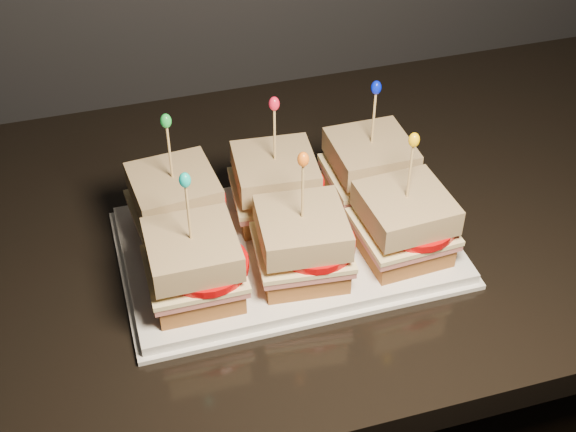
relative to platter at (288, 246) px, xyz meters
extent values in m
cube|color=black|center=(-0.13, 0.06, -0.03)|extent=(2.20, 0.64, 0.04)
cube|color=white|center=(0.00, 0.00, 0.00)|extent=(0.38, 0.23, 0.02)
cube|color=white|center=(0.00, 0.00, -0.01)|extent=(0.39, 0.25, 0.01)
cube|color=brown|center=(-0.12, 0.05, 0.02)|extent=(0.10, 0.10, 0.03)
cube|color=#B56A62|center=(-0.12, 0.05, 0.04)|extent=(0.11, 0.10, 0.01)
cube|color=#FAE7A2|center=(-0.12, 0.05, 0.05)|extent=(0.11, 0.11, 0.01)
cylinder|color=#C20607|center=(-0.11, 0.05, 0.05)|extent=(0.09, 0.09, 0.01)
cube|color=brown|center=(-0.12, 0.05, 0.07)|extent=(0.10, 0.10, 0.03)
cylinder|color=tan|center=(-0.12, 0.05, 0.12)|extent=(0.00, 0.00, 0.09)
ellipsoid|color=green|center=(-0.12, 0.05, 0.16)|extent=(0.01, 0.01, 0.02)
cube|color=brown|center=(0.00, 0.05, 0.02)|extent=(0.10, 0.10, 0.03)
cube|color=#B56A62|center=(0.00, 0.05, 0.04)|extent=(0.11, 0.10, 0.01)
cube|color=#FAE7A2|center=(0.00, 0.05, 0.05)|extent=(0.11, 0.11, 0.01)
cylinder|color=#C20607|center=(0.01, 0.05, 0.05)|extent=(0.09, 0.09, 0.01)
cube|color=brown|center=(0.00, 0.05, 0.07)|extent=(0.10, 0.10, 0.03)
cylinder|color=tan|center=(0.00, 0.05, 0.12)|extent=(0.00, 0.00, 0.09)
ellipsoid|color=red|center=(0.00, 0.05, 0.16)|extent=(0.01, 0.01, 0.02)
cube|color=brown|center=(0.12, 0.05, 0.02)|extent=(0.09, 0.09, 0.03)
cube|color=#B56A62|center=(0.12, 0.05, 0.04)|extent=(0.10, 0.10, 0.01)
cube|color=#FAE7A2|center=(0.12, 0.05, 0.05)|extent=(0.10, 0.10, 0.01)
cylinder|color=#C20607|center=(0.13, 0.05, 0.05)|extent=(0.09, 0.09, 0.01)
cube|color=brown|center=(0.12, 0.05, 0.07)|extent=(0.09, 0.09, 0.03)
cylinder|color=tan|center=(0.12, 0.05, 0.12)|extent=(0.00, 0.00, 0.09)
ellipsoid|color=#0313DE|center=(0.12, 0.05, 0.16)|extent=(0.01, 0.01, 0.02)
cube|color=brown|center=(-0.12, -0.05, 0.02)|extent=(0.09, 0.09, 0.03)
cube|color=#B56A62|center=(-0.12, -0.05, 0.04)|extent=(0.10, 0.10, 0.01)
cube|color=#FAE7A2|center=(-0.12, -0.05, 0.05)|extent=(0.10, 0.10, 0.01)
cylinder|color=#C20607|center=(-0.11, -0.06, 0.05)|extent=(0.09, 0.09, 0.01)
cube|color=brown|center=(-0.12, -0.05, 0.07)|extent=(0.09, 0.09, 0.03)
cylinder|color=tan|center=(-0.12, -0.05, 0.12)|extent=(0.00, 0.00, 0.09)
ellipsoid|color=#0DB8AC|center=(-0.12, -0.05, 0.16)|extent=(0.01, 0.01, 0.02)
cube|color=brown|center=(0.00, -0.05, 0.02)|extent=(0.10, 0.10, 0.03)
cube|color=#B56A62|center=(0.00, -0.05, 0.04)|extent=(0.11, 0.11, 0.01)
cube|color=#FAE7A2|center=(0.00, -0.05, 0.05)|extent=(0.11, 0.11, 0.01)
cylinder|color=#C20607|center=(0.01, -0.06, 0.05)|extent=(0.09, 0.09, 0.01)
cube|color=brown|center=(0.00, -0.05, 0.07)|extent=(0.10, 0.10, 0.03)
cylinder|color=tan|center=(0.00, -0.05, 0.12)|extent=(0.00, 0.00, 0.09)
ellipsoid|color=orange|center=(0.00, -0.05, 0.16)|extent=(0.01, 0.01, 0.02)
cube|color=brown|center=(0.12, -0.05, 0.02)|extent=(0.10, 0.10, 0.03)
cube|color=#B56A62|center=(0.12, -0.05, 0.04)|extent=(0.11, 0.10, 0.01)
cube|color=#FAE7A2|center=(0.12, -0.05, 0.05)|extent=(0.11, 0.10, 0.01)
cylinder|color=#C20607|center=(0.13, -0.06, 0.05)|extent=(0.09, 0.09, 0.01)
cube|color=brown|center=(0.12, -0.05, 0.07)|extent=(0.10, 0.10, 0.03)
cylinder|color=tan|center=(0.12, -0.05, 0.12)|extent=(0.00, 0.00, 0.09)
ellipsoid|color=#FAB806|center=(0.12, -0.05, 0.16)|extent=(0.01, 0.01, 0.02)
camera|label=1|loc=(-0.20, -0.67, 0.64)|focal=50.00mm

